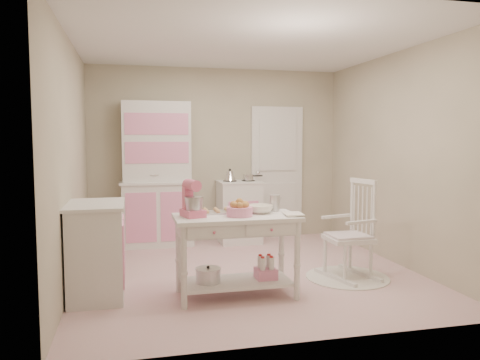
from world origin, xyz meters
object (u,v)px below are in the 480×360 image
at_px(stove, 239,211).
at_px(work_table, 236,256).
at_px(hutch, 157,174).
at_px(bread_basket, 240,212).
at_px(base_cabinet, 97,250).
at_px(stand_mixer, 193,199).
at_px(rocking_chair, 348,229).

bearing_deg(stove, work_table, -103.80).
xyz_separation_m(hutch, bread_basket, (0.64, -2.46, -0.19)).
bearing_deg(bread_basket, base_cabinet, 164.99).
height_order(stove, stand_mixer, stand_mixer).
relative_size(hutch, bread_basket, 8.32).
height_order(work_table, bread_basket, bread_basket).
bearing_deg(work_table, hutch, 104.38).
bearing_deg(work_table, stove, 76.20).
bearing_deg(work_table, base_cabinet, 166.80).
relative_size(rocking_chair, work_table, 0.92).
distance_m(rocking_chair, work_table, 1.38).
relative_size(hutch, rocking_chair, 1.89).
relative_size(stove, work_table, 0.77).
distance_m(rocking_chair, stand_mixer, 1.83).
height_order(rocking_chair, bread_basket, rocking_chair).
distance_m(base_cabinet, work_table, 1.37).
xyz_separation_m(base_cabinet, bread_basket, (1.35, -0.36, 0.39)).
height_order(stove, work_table, stove).
bearing_deg(rocking_chair, bread_basket, -178.87).
relative_size(stove, base_cabinet, 1.00).
bearing_deg(stand_mixer, hutch, 79.31).
xyz_separation_m(base_cabinet, rocking_chair, (2.66, -0.01, 0.09)).
relative_size(stove, rocking_chair, 0.84).
distance_m(base_cabinet, stand_mixer, 1.08).
height_order(hutch, rocking_chair, hutch).
xyz_separation_m(hutch, stand_mixer, (0.20, -2.39, -0.07)).
relative_size(base_cabinet, rocking_chair, 0.84).
distance_m(stove, base_cabinet, 2.80).
distance_m(work_table, bread_basket, 0.45).
bearing_deg(stand_mixer, stove, 51.44).
bearing_deg(stove, stand_mixer, -113.11).
relative_size(rocking_chair, bread_basket, 4.40).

